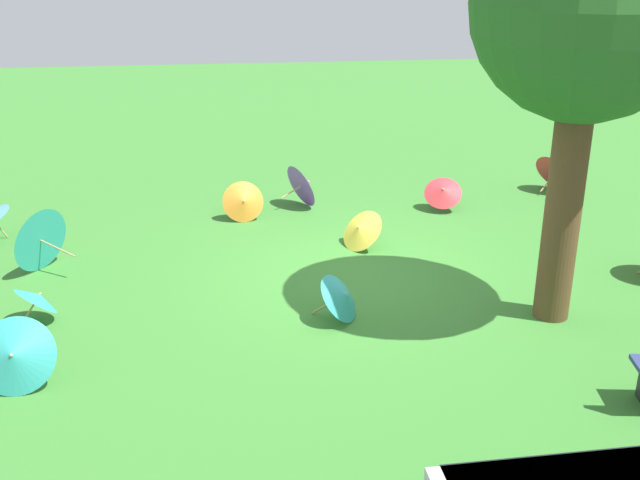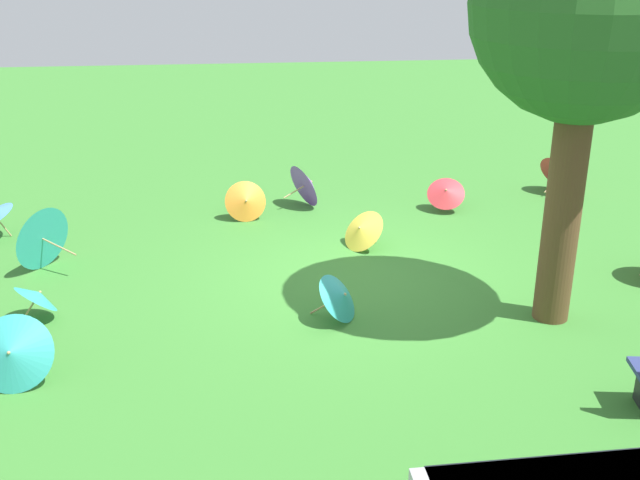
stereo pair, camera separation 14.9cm
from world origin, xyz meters
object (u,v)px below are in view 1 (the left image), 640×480
Objects in this scene: parasol_yellow_0 at (360,229)px; parasol_orange_1 at (243,202)px; parasol_teal_1 at (38,298)px; parasol_red_3 at (443,191)px; parasol_teal_3 at (13,356)px; parasol_purple_0 at (305,184)px; parasol_teal_0 at (343,296)px; parasol_teal_2 at (36,238)px; shade_tree at (588,11)px; parasol_red_0 at (558,171)px.

parasol_yellow_0 is 2.24m from parasol_orange_1.
parasol_red_3 is at bearing -150.93° from parasol_teal_1.
parasol_orange_1 reaches higher than parasol_yellow_0.
parasol_purple_0 is at bearing -123.46° from parasol_teal_3.
parasol_teal_3 reaches higher than parasol_yellow_0.
parasol_teal_1 is at bearing -6.56° from parasol_teal_0.
parasol_teal_2 is at bearing 29.52° from parasol_purple_0.
parasol_orange_1 is at bearing -128.37° from parasol_teal_1.
parasol_red_3 is at bearing -121.74° from parasol_teal_0.
parasol_yellow_0 is at bearing -141.20° from parasol_teal_3.
parasol_teal_2 is (4.06, 2.30, 0.07)m from parasol_purple_0.
parasol_orange_1 is at bearing -46.80° from shade_tree.
parasol_red_0 is 4.76m from parasol_yellow_0.
shade_tree is at bearing 174.19° from parasol_teal_1.
parasol_purple_0 is 1.03× the size of parasol_yellow_0.
parasol_orange_1 is 0.86× the size of parasol_teal_3.
shade_tree is 7.76m from parasol_teal_2.
parasol_teal_0 is 0.92× the size of parasol_yellow_0.
parasol_yellow_0 is at bearing -105.35° from parasol_teal_0.
shade_tree is 5.55× the size of parasol_purple_0.
parasol_teal_3 reaches higher than parasol_teal_0.
parasol_teal_1 is 1.55m from parasol_teal_3.
shade_tree is 5.70× the size of parasol_yellow_0.
parasol_teal_0 is 1.12× the size of parasol_orange_1.
shade_tree is 7.20m from parasol_teal_1.
parasol_red_0 is 1.33× the size of parasol_teal_1.
parasol_red_0 is 1.25× the size of parasol_teal_0.
parasol_yellow_0 is 1.21× the size of parasol_orange_1.
parasol_purple_0 is (-0.01, -4.38, 0.08)m from parasol_teal_0.
parasol_red_0 is 1.29× the size of parasol_red_3.
parasol_orange_1 is 3.40m from parasol_teal_2.
parasol_yellow_0 is (-0.63, 2.07, -0.10)m from parasol_purple_0.
parasol_teal_0 is 4.38m from parasol_purple_0.
parasol_purple_0 is at bearing -73.10° from parasol_yellow_0.
parasol_teal_0 is at bearing 44.09° from parasol_red_0.
parasol_yellow_0 is at bearing 106.90° from parasol_purple_0.
parasol_teal_2 reaches higher than parasol_red_0.
parasol_red_0 is 1.02× the size of parasol_teal_2.
parasol_teal_2 is at bearing 16.15° from parasol_red_0.
parasol_teal_2 is at bearing -27.08° from parasol_teal_0.
parasol_teal_0 is at bearing 58.26° from parasol_red_3.
parasol_teal_2 is (6.68, -2.29, -3.21)m from shade_tree.
parasol_teal_1 is at bearing 26.35° from parasol_red_0.
parasol_yellow_0 is 4.74m from parasol_teal_1.
parasol_yellow_0 is (4.15, 2.33, -0.09)m from parasol_red_0.
parasol_yellow_0 is at bearing 29.28° from parasol_red_0.
parasol_orange_1 is (3.44, 0.06, -0.02)m from parasol_red_3.
parasol_teal_3 is (2.53, 4.85, 0.06)m from parasol_orange_1.
parasol_purple_0 is 4.67m from parasol_teal_2.
parasol_yellow_0 is at bearing 40.97° from parasol_red_3.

